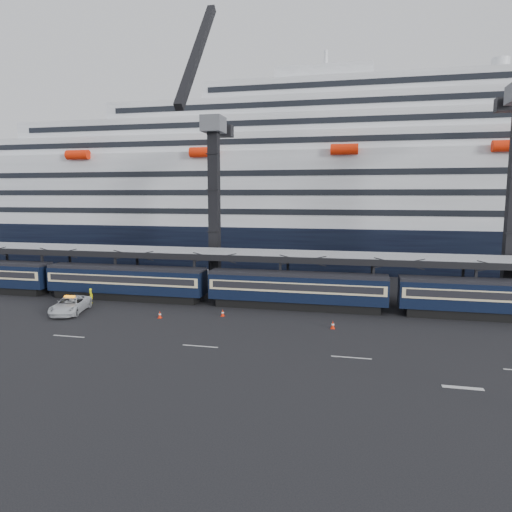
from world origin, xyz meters
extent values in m
plane|color=black|center=(0.00, 0.00, 0.00)|extent=(260.00, 260.00, 0.00)
cube|color=beige|center=(-26.00, -4.00, 0.01)|extent=(3.00, 0.15, 0.02)
cube|color=beige|center=(-14.00, -4.00, 0.01)|extent=(3.00, 0.15, 0.02)
cube|color=beige|center=(-2.00, -4.00, 0.01)|extent=(3.00, 0.15, 0.02)
cube|color=beige|center=(5.00, -8.00, 0.01)|extent=(2.50, 0.40, 0.02)
cube|color=black|center=(-28.00, 10.00, 0.45)|extent=(17.48, 2.40, 0.90)
cube|color=black|center=(-28.00, 10.00, 2.25)|extent=(19.00, 2.80, 2.70)
cube|color=beige|center=(-28.00, 10.00, 2.55)|extent=(18.62, 2.92, 1.05)
cube|color=black|center=(-28.00, 10.00, 2.60)|extent=(17.86, 2.98, 0.70)
cube|color=black|center=(-28.00, 10.00, 3.75)|extent=(19.00, 2.50, 0.35)
cube|color=black|center=(-8.00, 10.00, 0.45)|extent=(17.48, 2.40, 0.90)
cube|color=black|center=(-8.00, 10.00, 2.25)|extent=(19.00, 2.80, 2.70)
cube|color=beige|center=(-8.00, 10.00, 2.55)|extent=(18.62, 2.92, 1.05)
cube|color=black|center=(-8.00, 10.00, 2.60)|extent=(17.86, 2.98, 0.70)
cube|color=black|center=(-8.00, 10.00, 3.75)|extent=(19.00, 2.50, 0.35)
cube|color=black|center=(12.00, 10.00, 0.45)|extent=(17.48, 2.40, 0.90)
cube|color=black|center=(12.00, 10.00, 2.25)|extent=(19.00, 2.80, 2.70)
cube|color=beige|center=(12.00, 10.00, 2.55)|extent=(18.62, 2.92, 1.05)
cube|color=black|center=(12.00, 10.00, 2.60)|extent=(17.86, 2.98, 0.70)
cube|color=black|center=(12.00, 10.00, 3.75)|extent=(19.00, 2.50, 0.35)
cube|color=gray|center=(0.00, 14.00, 5.40)|extent=(130.00, 6.00, 0.25)
cube|color=black|center=(0.00, 11.00, 5.10)|extent=(130.00, 0.25, 0.70)
cube|color=black|center=(0.00, 17.00, 5.10)|extent=(130.00, 0.25, 0.70)
cube|color=black|center=(-50.00, 16.80, 2.70)|extent=(0.25, 0.25, 5.40)
cube|color=black|center=(-40.00, 11.20, 2.70)|extent=(0.25, 0.25, 5.40)
cube|color=black|center=(-40.00, 16.80, 2.70)|extent=(0.25, 0.25, 5.40)
cube|color=black|center=(-30.00, 11.20, 2.70)|extent=(0.25, 0.25, 5.40)
cube|color=black|center=(-30.00, 16.80, 2.70)|extent=(0.25, 0.25, 5.40)
cube|color=black|center=(-20.00, 11.20, 2.70)|extent=(0.25, 0.25, 5.40)
cube|color=black|center=(-20.00, 16.80, 2.70)|extent=(0.25, 0.25, 5.40)
cube|color=black|center=(-10.00, 11.20, 2.70)|extent=(0.25, 0.25, 5.40)
cube|color=black|center=(-10.00, 16.80, 2.70)|extent=(0.25, 0.25, 5.40)
cube|color=black|center=(0.00, 11.20, 2.70)|extent=(0.25, 0.25, 5.40)
cube|color=black|center=(0.00, 16.80, 2.70)|extent=(0.25, 0.25, 5.40)
cube|color=black|center=(10.00, 11.20, 2.70)|extent=(0.25, 0.25, 5.40)
cube|color=black|center=(10.00, 16.80, 2.70)|extent=(0.25, 0.25, 5.40)
cube|color=black|center=(0.00, 46.00, 3.50)|extent=(200.00, 28.00, 7.00)
cube|color=silver|center=(0.00, 46.00, 13.00)|extent=(190.00, 26.88, 12.00)
cube|color=silver|center=(0.00, 46.00, 20.50)|extent=(160.00, 24.64, 3.00)
cube|color=black|center=(0.00, 33.63, 20.50)|extent=(153.60, 0.12, 0.90)
cube|color=silver|center=(0.00, 46.00, 23.50)|extent=(124.00, 21.84, 3.00)
cube|color=black|center=(0.00, 35.03, 23.50)|extent=(119.04, 0.12, 0.90)
cube|color=silver|center=(0.00, 46.00, 26.50)|extent=(90.00, 19.04, 3.00)
cube|color=black|center=(0.00, 36.43, 26.50)|extent=(86.40, 0.12, 0.90)
cube|color=silver|center=(0.00, 46.00, 29.50)|extent=(56.00, 16.24, 3.00)
cube|color=black|center=(0.00, 37.83, 29.50)|extent=(53.76, 0.12, 0.90)
cube|color=silver|center=(-8.00, 46.00, 32.00)|extent=(16.00, 12.00, 2.50)
cylinder|color=silver|center=(20.00, 46.00, 32.50)|extent=(2.80, 2.80, 3.00)
cylinder|color=#FF2708|center=(-48.00, 31.96, 18.80)|extent=(4.00, 1.60, 1.60)
cylinder|color=#FF2708|center=(-26.00, 31.96, 18.80)|extent=(4.00, 1.60, 1.60)
cylinder|color=#FF2708|center=(-4.00, 31.96, 18.80)|extent=(4.00, 1.60, 1.60)
cylinder|color=#FF2708|center=(18.00, 31.96, 18.80)|extent=(4.00, 1.60, 1.60)
cube|color=#4A4D52|center=(-20.00, 19.00, 1.00)|extent=(4.50, 4.50, 2.00)
cube|color=black|center=(-20.00, 19.00, 11.00)|extent=(1.30, 1.30, 18.00)
cube|color=#4A4D52|center=(-20.00, 19.00, 21.00)|extent=(2.60, 3.20, 2.00)
cube|color=black|center=(-20.00, 13.21, 27.89)|extent=(0.90, 12.26, 14.37)
cube|color=black|center=(-20.00, 21.52, 21.00)|extent=(0.90, 5.04, 0.90)
cube|color=black|center=(-20.00, 24.04, 20.80)|extent=(2.20, 1.60, 1.60)
cube|color=#4A4D52|center=(15.00, 18.00, 1.00)|extent=(4.50, 4.50, 2.00)
cube|color=black|center=(15.00, 23.60, 22.80)|extent=(2.20, 1.60, 1.60)
imported|color=silver|center=(-30.70, 3.10, 0.83)|extent=(4.05, 6.45, 1.66)
imported|color=#FFFC0D|center=(-31.08, 7.50, 0.84)|extent=(0.73, 0.66, 1.67)
cube|color=#FF2708|center=(-20.77, 3.23, 0.02)|extent=(0.37, 0.37, 0.04)
cone|color=#FF2708|center=(-20.77, 3.23, 0.39)|extent=(0.31, 0.31, 0.69)
cylinder|color=white|center=(-20.77, 3.23, 0.39)|extent=(0.26, 0.26, 0.12)
cube|color=#FF2708|center=(-14.86, 5.23, 0.02)|extent=(0.36, 0.36, 0.04)
cone|color=#FF2708|center=(-14.86, 5.23, 0.37)|extent=(0.30, 0.30, 0.67)
cylinder|color=white|center=(-14.86, 5.23, 0.37)|extent=(0.25, 0.25, 0.11)
cube|color=#FF2708|center=(-3.77, 3.29, 0.02)|extent=(0.38, 0.38, 0.04)
cone|color=#FF2708|center=(-3.77, 3.29, 0.40)|extent=(0.32, 0.32, 0.72)
cylinder|color=white|center=(-3.77, 3.29, 0.40)|extent=(0.27, 0.27, 0.12)
camera|label=1|loc=(-1.88, -37.78, 12.21)|focal=32.00mm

